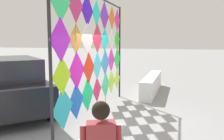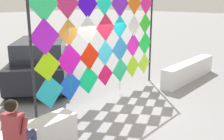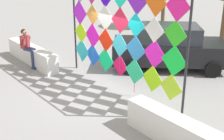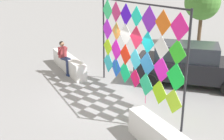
{
  "view_description": "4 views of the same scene",
  "coord_description": "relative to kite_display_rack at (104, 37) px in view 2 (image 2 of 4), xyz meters",
  "views": [
    {
      "loc": [
        -6.6,
        -1.57,
        2.34
      ],
      "look_at": [
        -0.28,
        0.28,
        1.53
      ],
      "focal_mm": 38.93,
      "sensor_mm": 36.0,
      "label": 1
    },
    {
      "loc": [
        -6.02,
        -4.72,
        3.27
      ],
      "look_at": [
        -0.17,
        0.24,
        1.21
      ],
      "focal_mm": 42.59,
      "sensor_mm": 36.0,
      "label": 2
    },
    {
      "loc": [
        7.6,
        -5.36,
        4.26
      ],
      "look_at": [
        0.76,
        0.19,
        0.99
      ],
      "focal_mm": 47.98,
      "sensor_mm": 36.0,
      "label": 3
    },
    {
      "loc": [
        8.66,
        -4.27,
        4.37
      ],
      "look_at": [
        -0.3,
        0.23,
        1.1
      ],
      "focal_mm": 44.24,
      "sensor_mm": 36.0,
      "label": 4
    }
  ],
  "objects": [
    {
      "name": "ground",
      "position": [
        -0.23,
        -0.91,
        -2.1
      ],
      "size": [
        120.0,
        120.0,
        0.0
      ],
      "primitive_type": "plane",
      "color": "gray"
    },
    {
      "name": "plaza_ledge_right",
      "position": [
        3.98,
        -1.17,
        -1.72
      ],
      "size": [
        3.83,
        0.5,
        0.76
      ],
      "primitive_type": "cube",
      "color": "white",
      "rests_on": "ground"
    },
    {
      "name": "kite_display_rack",
      "position": [
        0.0,
        0.0,
        0.0
      ],
      "size": [
        5.56,
        0.1,
        3.67
      ],
      "color": "#232328",
      "rests_on": "ground"
    },
    {
      "name": "seated_vendor",
      "position": [
        -4.0,
        -1.49,
        -1.14
      ],
      "size": [
        0.76,
        0.61,
        1.61
      ],
      "color": "navy",
      "rests_on": "ground"
    },
    {
      "name": "parked_car",
      "position": [
        -0.33,
        2.97,
        -1.19
      ],
      "size": [
        4.58,
        4.69,
        1.78
      ],
      "color": "black",
      "rests_on": "ground"
    }
  ]
}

